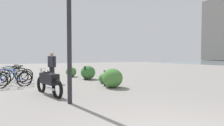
# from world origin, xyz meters

# --- Properties ---
(lamppost) EXTENTS (0.98, 0.28, 4.06)m
(lamppost) POSITION_xyz_m (3.60, 1.10, 2.70)
(lamppost) COLOR #232328
(lamppost) RESTS_ON ground
(motorcycle) EXTENTS (2.12, 0.71, 1.06)m
(motorcycle) POSITION_xyz_m (5.23, 1.51, 0.50)
(motorcycle) COLOR black
(motorcycle) RESTS_ON ground
(bicycle_blue) EXTENTS (0.42, 1.74, 0.95)m
(bicycle_blue) POSITION_xyz_m (7.65, 2.82, 0.36)
(bicycle_blue) COLOR black
(bicycle_blue) RESTS_ON ground
(bicycle_white) EXTENTS (0.45, 1.74, 0.95)m
(bicycle_white) POSITION_xyz_m (8.56, 2.74, 0.36)
(bicycle_white) COLOR black
(bicycle_white) RESTS_ON ground
(bicycle_green) EXTENTS (0.13, 1.77, 0.95)m
(bicycle_green) POSITION_xyz_m (9.41, 2.95, 0.36)
(bicycle_green) COLOR black
(bicycle_green) RESTS_ON ground
(bicycle_teal) EXTENTS (0.46, 1.74, 0.95)m
(bicycle_teal) POSITION_xyz_m (10.01, 2.66, 0.36)
(bicycle_teal) COLOR black
(bicycle_teal) RESTS_ON ground
(bicycle_purple) EXTENTS (0.49, 1.73, 0.95)m
(bicycle_purple) POSITION_xyz_m (11.26, 2.91, 0.36)
(bicycle_purple) COLOR black
(bicycle_purple) RESTS_ON ground
(pedestrian) EXTENTS (0.54, 0.42, 1.71)m
(pedestrian) POSITION_xyz_m (8.44, 0.91, 0.99)
(pedestrian) COLOR black
(pedestrian) RESTS_ON ground
(bollard_near) EXTENTS (0.13, 0.13, 0.80)m
(bollard_near) POSITION_xyz_m (5.93, -1.19, 0.41)
(bollard_near) COLOR #232328
(bollard_near) RESTS_ON ground
(bollard_mid) EXTENTS (0.13, 0.13, 0.87)m
(bollard_mid) POSITION_xyz_m (8.59, -1.06, 0.45)
(bollard_mid) COLOR #232328
(bollard_mid) RESTS_ON ground
(shrub_low) EXTENTS (1.06, 0.95, 0.90)m
(shrub_low) POSITION_xyz_m (5.49, -1.37, 0.45)
(shrub_low) COLOR #477F38
(shrub_low) RESTS_ON ground
(shrub_round) EXTENTS (0.83, 0.74, 0.70)m
(shrub_round) POSITION_xyz_m (10.71, -0.74, 0.35)
(shrub_round) COLOR #477F38
(shrub_round) RESTS_ON ground
(shrub_wide) EXTENTS (1.02, 0.92, 0.87)m
(shrub_wide) POSITION_xyz_m (8.84, -1.35, 0.43)
(shrub_wide) COLOR #387533
(shrub_wide) RESTS_ON ground
(shrub_tall) EXTENTS (0.61, 0.55, 0.52)m
(shrub_tall) POSITION_xyz_m (6.85, -1.54, 0.26)
(shrub_tall) COLOR #387533
(shrub_tall) RESTS_ON ground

